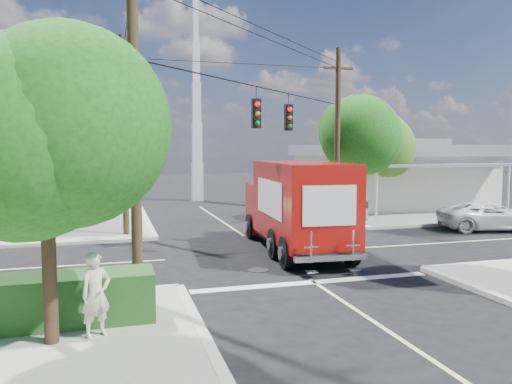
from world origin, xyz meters
name	(u,v)px	position (x,y,z in m)	size (l,w,h in m)	color
ground	(270,253)	(0.00, 0.00, 0.00)	(120.00, 120.00, 0.00)	black
sidewalk_ne	(378,209)	(10.88, 10.88, 0.07)	(14.12, 14.12, 0.14)	gray
sidewalk_nw	(13,223)	(-10.88, 10.88, 0.07)	(14.12, 14.12, 0.14)	gray
road_markings	(283,262)	(0.00, -1.47, 0.01)	(32.00, 32.00, 0.01)	beige
building_ne	(392,174)	(12.50, 11.97, 2.32)	(11.80, 10.20, 4.50)	silver
radio_tower	(197,127)	(0.50, 20.00, 5.64)	(0.80, 0.80, 17.00)	silver
tree_sw_front	(45,132)	(-6.99, -7.54, 4.33)	(3.88, 3.78, 6.03)	#422D1C
tree_ne_front	(359,135)	(7.21, 6.76, 4.77)	(4.21, 4.14, 6.66)	#422D1C
tree_ne_back	(380,146)	(9.81, 8.96, 4.19)	(3.77, 3.66, 5.82)	#422D1C
palm_nw_front	(73,127)	(-7.50, 7.50, 5.04)	(3.01, 3.08, 5.59)	#422D1C
palm_nw_back	(33,135)	(-9.50, 9.00, 4.67)	(3.01, 3.08, 5.19)	#422D1C
utility_poles	(221,132)	(-1.58, 1.60, 4.67)	(12.00, 10.68, 9.00)	#473321
picket_fence	(24,293)	(-7.80, -5.60, 0.68)	(5.94, 0.06, 1.00)	silver
hedge_sw	(7,304)	(-8.00, -6.40, 0.69)	(6.20, 1.20, 1.10)	#1D4719
vending_boxes	(350,211)	(6.50, 6.20, 0.69)	(1.90, 0.50, 1.10)	#9F0A0B
delivery_truck	(296,206)	(1.10, 0.17, 1.78)	(3.07, 8.24, 3.50)	black
parked_car	(491,216)	(12.15, 2.24, 0.69)	(2.29, 4.96, 1.38)	silver
pedestrian	(96,294)	(-6.14, -7.40, 1.02)	(0.65, 0.42, 1.77)	beige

